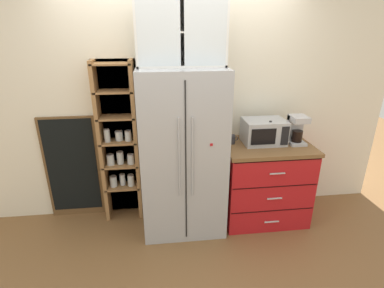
{
  "coord_description": "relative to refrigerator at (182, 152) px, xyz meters",
  "views": [
    {
      "loc": [
        -0.24,
        -2.82,
        2.08
      ],
      "look_at": [
        0.1,
        0.01,
        0.96
      ],
      "focal_mm": 27.63,
      "sensor_mm": 36.0,
      "label": 1
    }
  ],
  "objects": [
    {
      "name": "upper_cabinet",
      "position": [
        -0.0,
        0.05,
        1.17
      ],
      "size": [
        0.81,
        0.32,
        0.6
      ],
      "color": "silver",
      "rests_on": "refrigerator"
    },
    {
      "name": "coffee_maker",
      "position": [
        1.23,
        0.03,
        0.19
      ],
      "size": [
        0.17,
        0.2,
        0.31
      ],
      "color": "#B7B7BC",
      "rests_on": "counter_cabinet"
    },
    {
      "name": "wall_back_cream",
      "position": [
        -0.0,
        0.39,
        0.4
      ],
      "size": [
        4.88,
        0.1,
        2.55
      ],
      "primitive_type": "cube",
      "color": "silver",
      "rests_on": "ground"
    },
    {
      "name": "chalkboard_menu",
      "position": [
        -1.22,
        0.32,
        -0.26
      ],
      "size": [
        0.6,
        0.04,
        1.2
      ],
      "color": "brown",
      "rests_on": "ground"
    },
    {
      "name": "mug_charcoal",
      "position": [
        0.54,
        0.1,
        0.08
      ],
      "size": [
        0.12,
        0.09,
        0.09
      ],
      "color": "#2D2D33",
      "rests_on": "counter_cabinet"
    },
    {
      "name": "pantry_shelf_column",
      "position": [
        -0.67,
        0.28,
        0.02
      ],
      "size": [
        0.45,
        0.26,
        1.79
      ],
      "color": "brown",
      "rests_on": "ground"
    },
    {
      "name": "counter_cabinet",
      "position": [
        0.92,
        0.02,
        -0.42
      ],
      "size": [
        0.95,
        0.68,
        0.91
      ],
      "color": "red",
      "rests_on": "ground"
    },
    {
      "name": "ground_plane",
      "position": [
        -0.0,
        -0.01,
        -0.87
      ],
      "size": [
        10.57,
        10.57,
        0.0
      ],
      "primitive_type": "plane",
      "color": "brown"
    },
    {
      "name": "bottle_green",
      "position": [
        0.92,
        -0.01,
        0.16
      ],
      "size": [
        0.06,
        0.06,
        0.27
      ],
      "color": "#285B33",
      "rests_on": "counter_cabinet"
    },
    {
      "name": "microwave",
      "position": [
        0.89,
        0.07,
        0.17
      ],
      "size": [
        0.44,
        0.33,
        0.26
      ],
      "color": "#ADAFB5",
      "rests_on": "counter_cabinet"
    },
    {
      "name": "refrigerator",
      "position": [
        0.0,
        0.0,
        0.0
      ],
      "size": [
        0.85,
        0.71,
        1.74
      ],
      "color": "#ADAFB5",
      "rests_on": "ground"
    }
  ]
}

